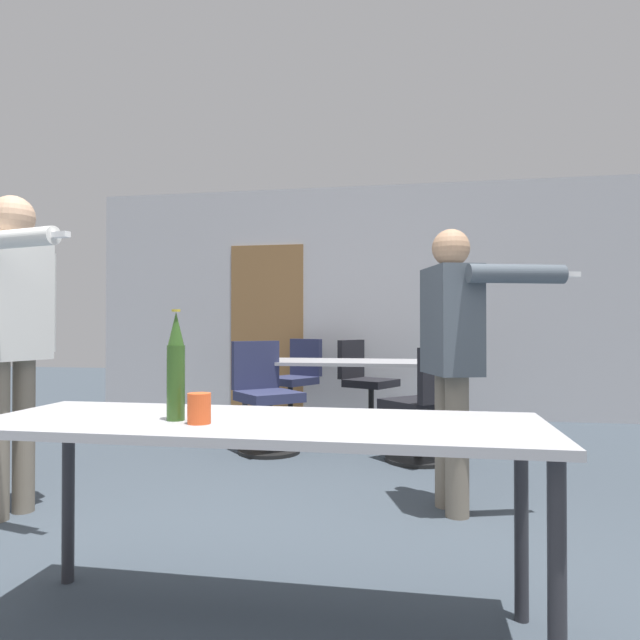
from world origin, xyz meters
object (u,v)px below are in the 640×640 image
(person_near_casual, at_px, (14,318))
(office_chair_far_right, at_px, (295,383))
(office_chair_mid_tucked, at_px, (425,409))
(office_chair_far_left, at_px, (365,385))
(beer_bottle, at_px, (176,368))
(drink_cup, at_px, (199,408))
(person_right_polo, at_px, (454,341))
(office_chair_near_pushed, at_px, (265,400))

(person_near_casual, height_order, office_chair_far_right, person_near_casual)
(office_chair_mid_tucked, xyz_separation_m, office_chair_far_left, (-0.62, 1.68, 0.01))
(office_chair_far_right, xyz_separation_m, beer_bottle, (0.56, -4.42, 0.49))
(office_chair_mid_tucked, relative_size, office_chair_far_left, 0.99)
(office_chair_mid_tucked, distance_m, office_chair_far_left, 1.79)
(office_chair_far_right, bearing_deg, beer_bottle, 126.75)
(office_chair_far_left, relative_size, drink_cup, 9.12)
(office_chair_far_left, height_order, beer_bottle, beer_bottle)
(person_right_polo, distance_m, office_chair_near_pushed, 2.08)
(office_chair_near_pushed, distance_m, drink_cup, 3.00)
(person_near_casual, bearing_deg, office_chair_far_right, 179.33)
(person_right_polo, distance_m, office_chair_far_right, 3.33)
(office_chair_far_right, xyz_separation_m, drink_cup, (0.66, -4.47, 0.36))
(person_near_casual, xyz_separation_m, office_chair_mid_tucked, (2.28, 1.66, -0.69))
(office_chair_near_pushed, xyz_separation_m, drink_cup, (0.58, -2.92, 0.35))
(person_right_polo, bearing_deg, beer_bottle, -50.11)
(office_chair_far_right, bearing_deg, office_chair_near_pushed, 122.49)
(person_near_casual, height_order, office_chair_near_pushed, person_near_casual)
(office_chair_mid_tucked, bearing_deg, office_chair_near_pushed, 129.00)
(office_chair_far_right, xyz_separation_m, office_chair_mid_tucked, (1.42, -1.74, -0.01))
(office_chair_far_right, height_order, office_chair_mid_tucked, office_chair_far_right)
(person_right_polo, height_order, office_chair_far_left, person_right_polo)
(office_chair_far_right, distance_m, beer_bottle, 4.48)
(person_right_polo, bearing_deg, office_chair_far_left, 178.66)
(office_chair_far_left, bearing_deg, person_near_casual, 1.59)
(office_chair_far_right, distance_m, office_chair_far_left, 0.80)
(office_chair_far_left, bearing_deg, office_chair_mid_tucked, 48.36)
(office_chair_far_right, bearing_deg, drink_cup, 127.98)
(person_near_casual, height_order, drink_cup, person_near_casual)
(person_right_polo, height_order, drink_cup, person_right_polo)
(person_near_casual, xyz_separation_m, drink_cup, (1.52, -1.07, -0.32))
(drink_cup, bearing_deg, office_chair_far_right, 98.44)
(office_chair_far_right, bearing_deg, person_right_polo, 148.06)
(person_near_casual, distance_m, office_chair_far_left, 3.78)
(office_chair_near_pushed, relative_size, office_chair_mid_tucked, 1.03)
(office_chair_near_pushed, relative_size, drink_cup, 9.32)
(person_right_polo, relative_size, office_chair_far_left, 1.78)
(office_chair_far_right, bearing_deg, person_near_casual, 105.31)
(person_near_casual, distance_m, office_chair_far_right, 3.57)
(office_chair_far_left, distance_m, beer_bottle, 4.38)
(office_chair_far_right, relative_size, office_chair_mid_tucked, 1.02)
(office_chair_far_right, height_order, drink_cup, office_chair_far_right)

